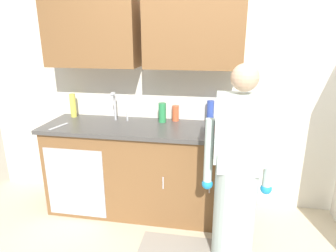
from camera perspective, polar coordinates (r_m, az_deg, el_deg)
The scene contains 12 objects.
kitchen_wall_with_uppers at distance 3.02m, azimuth 3.55°, elevation 11.07°, with size 4.80×0.44×2.70m.
counter_cabinet at distance 3.10m, azimuth -5.17°, elevation -8.62°, with size 1.90×0.62×0.90m.
countertop at distance 2.93m, azimuth -5.35°, elevation -0.32°, with size 1.96×0.66×0.04m, color #474442.
sink at distance 3.01m, azimuth -10.36°, elevation 0.10°, with size 0.50×0.36×0.35m.
person_at_sink at distance 2.41m, azimuth 13.26°, elevation -10.73°, with size 0.55×0.34×1.62m.
bottle_water_tall at distance 3.00m, azimuth 8.25°, elevation 2.74°, with size 0.07×0.07×0.23m, color #334CB2.
bottle_soap at distance 3.06m, azimuth 1.48°, elevation 2.51°, with size 0.07×0.07×0.16m, color #E05933.
bottle_cleaner_spray at distance 3.00m, azimuth 11.82°, elevation 2.20°, with size 0.08×0.08×0.20m, color #D8D14C.
bottle_water_short at distance 3.36m, azimuth -18.04°, elevation 3.84°, with size 0.06×0.06×0.26m, color #D8D14C.
bottle_dish_liquid at distance 3.00m, azimuth -1.12°, elevation 2.62°, with size 0.08×0.08×0.20m, color #2D8C4C.
cup_by_sink at distance 2.66m, azimuth 8.28°, elevation -0.80°, with size 0.08×0.08×0.09m, color #B24C47.
knife_on_counter at distance 3.08m, azimuth -20.57°, elevation -0.06°, with size 0.24×0.02×0.01m, color silver.
Camera 1 is at (0.19, -1.99, 1.81)m, focal length 31.22 mm.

